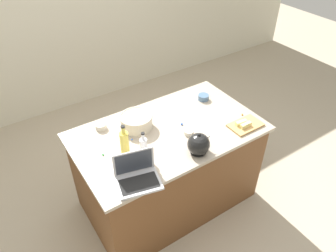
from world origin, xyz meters
name	(u,v)px	position (x,y,z in m)	size (l,w,h in m)	color
ground_plane	(168,198)	(0.00, 0.00, 0.00)	(12.00, 12.00, 0.00)	#B7A88E
wall_back	(68,11)	(0.00, 2.26, 1.30)	(8.00, 0.10, 2.60)	beige
island_counter	(168,167)	(0.00, 0.00, 0.45)	(1.63, 0.97, 0.90)	brown
laptop	(137,176)	(-0.50, -0.36, 0.95)	(0.35, 0.30, 0.22)	#B7B7BC
mixing_bowl_large	(136,121)	(-0.20, 0.19, 0.97)	(0.28, 0.28, 0.12)	beige
bottle_oil	(125,143)	(-0.44, -0.05, 1.01)	(0.07, 0.07, 0.27)	#DBC64C
bottle_vinegar	(144,148)	(-0.34, -0.18, 1.00)	(0.06, 0.06, 0.25)	white
kettle	(199,144)	(0.05, -0.36, 0.98)	(0.21, 0.18, 0.20)	black
cutting_board	(245,125)	(0.60, -0.32, 0.91)	(0.29, 0.19, 0.02)	tan
butter_stick_left	(246,125)	(0.58, -0.34, 0.94)	(0.11, 0.04, 0.04)	#F4E58C
butter_stick_right	(241,123)	(0.57, -0.30, 0.94)	(0.11, 0.04, 0.04)	#F4E58C
ramekin_small	(101,126)	(-0.47, 0.35, 0.92)	(0.10, 0.10, 0.05)	beige
ramekin_medium	(189,132)	(0.12, -0.14, 0.92)	(0.08, 0.08, 0.04)	beige
ramekin_wide	(203,97)	(0.56, 0.22, 0.93)	(0.11, 0.11, 0.05)	slate
candy_0	(242,115)	(0.69, -0.19, 0.91)	(0.02, 0.02, 0.02)	orange
candy_1	(132,140)	(-0.32, 0.06, 0.91)	(0.01, 0.01, 0.01)	blue
candy_3	(150,115)	(-0.02, 0.28, 0.91)	(0.02, 0.02, 0.02)	orange
candy_4	(182,124)	(0.15, 0.00, 0.91)	(0.02, 0.02, 0.02)	blue
candy_5	(103,155)	(-0.60, 0.02, 0.91)	(0.01, 0.01, 0.01)	green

